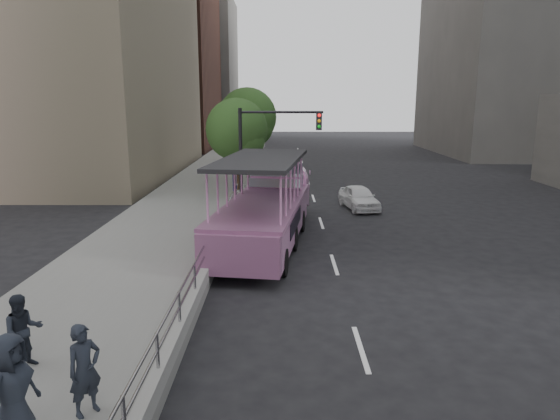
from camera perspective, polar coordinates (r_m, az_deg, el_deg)
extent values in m
plane|color=black|center=(13.67, 3.69, -11.59)|extent=(160.00, 160.00, 0.00)
cube|color=gray|center=(23.63, -11.81, -1.09)|extent=(5.50, 80.00, 0.30)
cube|color=#A5A5A0|center=(15.51, -8.40, -6.83)|extent=(0.24, 30.00, 0.36)
cylinder|color=#9F9EA3|center=(8.24, -17.41, -21.67)|extent=(0.07, 0.07, 0.70)
cylinder|color=#9F9EA3|center=(9.89, -13.84, -15.33)|extent=(0.07, 0.07, 0.70)
cylinder|color=#9F9EA3|center=(11.64, -11.45, -10.81)|extent=(0.07, 0.07, 0.70)
cylinder|color=#9F9EA3|center=(13.47, -9.74, -7.49)|extent=(0.07, 0.07, 0.70)
cylinder|color=#9F9EA3|center=(15.34, -8.46, -4.96)|extent=(0.07, 0.07, 0.70)
cylinder|color=#9F9EA3|center=(17.24, -7.47, -2.99)|extent=(0.07, 0.07, 0.70)
cylinder|color=#9F9EA3|center=(19.16, -6.68, -1.40)|extent=(0.07, 0.07, 0.70)
cylinder|color=#9F9EA3|center=(21.09, -6.03, -0.11)|extent=(0.07, 0.07, 0.70)
cylinder|color=#9F9EA3|center=(23.04, -5.50, 0.97)|extent=(0.07, 0.07, 0.70)
cylinder|color=#9F9EA3|center=(24.99, -5.04, 1.87)|extent=(0.07, 0.07, 0.70)
cylinder|color=#9F9EA3|center=(15.34, -8.46, -4.96)|extent=(0.06, 22.00, 0.06)
cylinder|color=#9F9EA3|center=(15.25, -8.50, -3.78)|extent=(0.06, 22.00, 0.06)
cylinder|color=black|center=(16.55, -7.59, -5.63)|extent=(0.48, 0.96, 0.92)
cylinder|color=black|center=(16.11, 0.17, -6.03)|extent=(0.48, 0.96, 0.92)
cylinder|color=black|center=(19.20, -5.29, -3.04)|extent=(0.48, 0.96, 0.92)
cylinder|color=black|center=(18.82, 1.39, -3.31)|extent=(0.48, 0.96, 0.92)
cylinder|color=black|center=(21.90, -3.56, -1.08)|extent=(0.48, 0.96, 0.92)
cylinder|color=black|center=(21.57, 2.29, -1.28)|extent=(0.48, 0.96, 0.92)
cube|color=#D487BF|center=(19.02, -1.89, -1.31)|extent=(3.68, 8.64, 1.28)
cube|color=#D487BF|center=(23.71, 0.17, 2.06)|extent=(2.78, 2.49, 1.59)
cylinder|color=#D487BF|center=(24.50, 0.46, 3.13)|extent=(2.47, 1.04, 2.40)
cube|color=#874F77|center=(14.93, -4.80, -5.21)|extent=(2.58, 0.70, 1.28)
cube|color=#874F77|center=(18.87, -1.90, 0.75)|extent=(3.84, 8.96, 0.12)
cube|color=black|center=(18.20, -2.17, 5.79)|extent=(3.61, 7.05, 0.14)
cube|color=#86969E|center=(21.79, -0.48, 3.99)|extent=(2.35, 0.53, 1.07)
cube|color=#D487BF|center=(22.28, -0.30, 3.38)|extent=(2.36, 1.32, 0.51)
imported|color=white|center=(26.39, 9.02, 1.44)|extent=(2.05, 3.78, 1.22)
imported|color=#222832|center=(9.42, -21.42, -16.63)|extent=(0.67, 0.71, 1.62)
imported|color=#222832|center=(11.41, -27.30, -12.22)|extent=(0.94, 0.90, 1.53)
imported|color=#222832|center=(9.06, -28.27, -17.73)|extent=(0.73, 0.99, 1.85)
cylinder|color=black|center=(20.98, -5.14, 0.62)|extent=(0.08, 0.08, 2.58)
cube|color=#0B0F52|center=(20.79, -5.20, 3.54)|extent=(0.12, 0.64, 0.93)
cube|color=white|center=(20.78, -5.12, 3.54)|extent=(0.07, 0.41, 0.57)
cylinder|color=black|center=(25.23, -4.51, 5.63)|extent=(0.18, 0.18, 5.20)
cylinder|color=black|center=(24.98, 0.06, 11.12)|extent=(4.20, 0.12, 0.12)
cube|color=black|center=(25.05, 4.48, 10.06)|extent=(0.28, 0.22, 0.85)
sphere|color=red|center=(24.91, 4.51, 10.74)|extent=(0.16, 0.16, 0.16)
cylinder|color=#372319|center=(28.87, -4.89, 4.36)|extent=(0.22, 0.22, 3.08)
sphere|color=#325923|center=(28.63, -4.98, 9.16)|extent=(3.52, 3.52, 3.52)
sphere|color=#325923|center=(28.34, -4.20, 8.02)|extent=(2.42, 2.42, 2.42)
cylinder|color=#372319|center=(34.76, -3.69, 6.06)|extent=(0.22, 0.22, 3.47)
sphere|color=#325923|center=(34.57, -3.75, 10.56)|extent=(3.97, 3.97, 3.97)
sphere|color=#325923|center=(34.27, -3.10, 9.51)|extent=(2.73, 2.73, 2.73)
cube|color=brown|center=(63.31, -16.35, 18.67)|extent=(18.00, 16.00, 26.00)
cube|color=slate|center=(78.09, -11.34, 15.42)|extent=(16.00, 14.00, 20.00)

